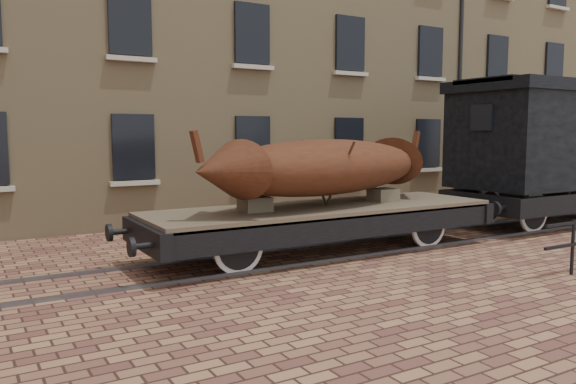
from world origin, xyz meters
TOP-DOWN VIEW (x-y plane):
  - ground at (0.00, 0.00)m, footprint 90.00×90.00m
  - warehouse_cream at (3.00, 9.99)m, footprint 40.00×10.19m
  - rail_track at (0.00, 0.00)m, footprint 30.00×1.52m
  - flatcar_wagon at (0.14, -0.00)m, footprint 8.64×2.34m
  - iron_boat at (0.21, -0.00)m, footprint 6.69×3.07m
  - goods_van at (8.24, 0.00)m, footprint 7.61×2.77m

SIDE VIEW (x-z plane):
  - ground at x=0.00m, z-range 0.00..0.00m
  - rail_track at x=0.00m, z-range 0.00..0.06m
  - flatcar_wagon at x=0.14m, z-range 0.16..1.47m
  - iron_boat at x=0.21m, z-range 1.04..2.65m
  - goods_van at x=8.24m, z-range 0.50..4.44m
  - warehouse_cream at x=3.00m, z-range 0.00..14.00m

